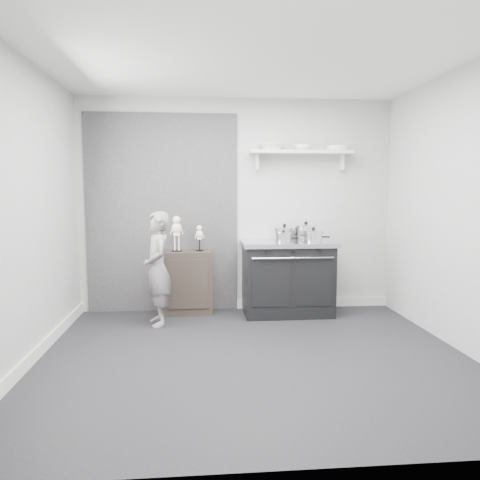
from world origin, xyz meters
The scene contains 15 objects.
ground centered at (0.00, 0.00, 0.00)m, with size 4.00×4.00×0.00m, color black.
room_shell centered at (-0.09, 0.15, 1.64)m, with size 4.02×3.62×2.71m.
wall_shelf centered at (0.80, 1.68, 2.01)m, with size 1.30×0.26×0.24m.
stove centered at (0.60, 1.48, 0.46)m, with size 1.14×0.71×0.92m.
side_cabinet centered at (-0.64, 1.61, 0.39)m, with size 0.61×0.35×0.79m, color black.
child centered at (-0.96, 1.13, 0.65)m, with size 0.48×0.31×1.30m, color slate.
pot_back_left centered at (0.58, 1.58, 1.00)m, with size 0.36×0.28×0.21m.
pot_back_right centered at (0.85, 1.58, 1.01)m, with size 0.36×0.27×0.24m.
pot_front_right centered at (0.88, 1.32, 0.99)m, with size 0.32×0.23×0.18m.
pot_front_center centered at (0.52, 1.30, 0.98)m, with size 0.29×0.20×0.16m.
skeleton_full centered at (-0.77, 1.61, 1.04)m, with size 0.14×0.09×0.51m, color white, non-canonical shape.
skeleton_torso centered at (-0.49, 1.61, 0.97)m, with size 0.10×0.07×0.37m, color white, non-canonical shape.
bowl_large centered at (0.43, 1.67, 2.08)m, with size 0.32×0.32×0.08m, color white.
bowl_small centered at (0.83, 1.67, 2.07)m, with size 0.22×0.22×0.07m, color white.
plate_stack centered at (1.27, 1.67, 2.07)m, with size 0.27×0.27×0.06m, color silver.
Camera 1 is at (-0.50, -4.19, 1.53)m, focal length 35.00 mm.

